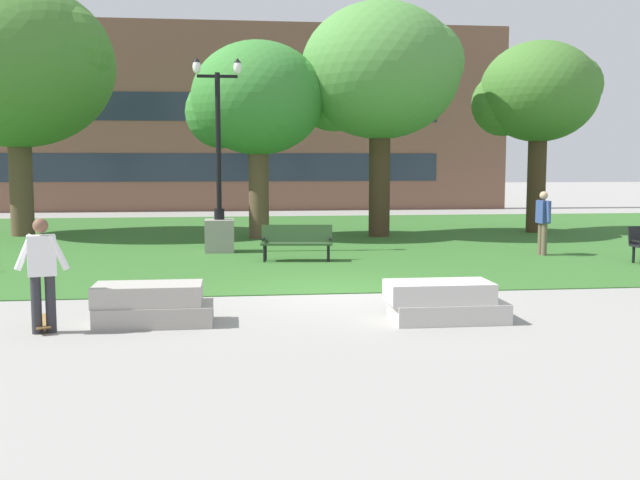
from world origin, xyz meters
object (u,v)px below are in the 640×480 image
at_px(concrete_block_left, 444,302).
at_px(skateboard, 42,323).
at_px(concrete_block_center, 152,305).
at_px(park_bench_near_left, 297,240).
at_px(person_bystander_near_lawn, 543,219).
at_px(person_skateboarder, 42,269).
at_px(lamp_post_left, 219,213).

height_order(concrete_block_left, skateboard, concrete_block_left).
bearing_deg(concrete_block_center, park_bench_near_left, 67.65).
relative_size(concrete_block_left, skateboard, 1.82).
bearing_deg(concrete_block_left, concrete_block_center, 176.00).
relative_size(skateboard, person_bystander_near_lawn, 0.61).
distance_m(person_skateboarder, park_bench_near_left, 8.66).
height_order(park_bench_near_left, person_bystander_near_lawn, person_bystander_near_lawn).
relative_size(park_bench_near_left, person_bystander_near_lawn, 1.08).
xyz_separation_m(skateboard, park_bench_near_left, (4.52, 7.15, 0.45)).
relative_size(concrete_block_left, lamp_post_left, 0.36).
bearing_deg(person_bystander_near_lawn, park_bench_near_left, -177.03).
distance_m(person_skateboarder, lamp_post_left, 9.85).
bearing_deg(park_bench_near_left, concrete_block_center, -112.35).
height_order(concrete_block_left, person_bystander_near_lawn, person_bystander_near_lawn).
bearing_deg(skateboard, park_bench_near_left, 57.70).
bearing_deg(lamp_post_left, park_bench_near_left, -46.78).
distance_m(concrete_block_center, park_bench_near_left, 7.61).
relative_size(concrete_block_center, park_bench_near_left, 0.98).
xyz_separation_m(person_skateboarder, person_bystander_near_lawn, (11.06, 7.79, 0.02)).
bearing_deg(person_bystander_near_lawn, person_skateboarder, -144.86).
bearing_deg(skateboard, person_bystander_near_lawn, 33.88).
bearing_deg(person_skateboarder, concrete_block_left, 0.82).
bearing_deg(lamp_post_left, concrete_block_center, -95.77).
bearing_deg(park_bench_near_left, person_bystander_near_lawn, 2.97).
xyz_separation_m(concrete_block_center, concrete_block_left, (4.59, -0.32, 0.00)).
height_order(concrete_block_center, skateboard, concrete_block_center).
distance_m(skateboard, lamp_post_left, 9.65).
distance_m(concrete_block_left, skateboard, 6.23).
height_order(concrete_block_left, park_bench_near_left, park_bench_near_left).
distance_m(skateboard, park_bench_near_left, 8.47).
bearing_deg(person_bystander_near_lawn, skateboard, -146.12).
height_order(person_skateboarder, person_bystander_near_lawn, person_bystander_near_lawn).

